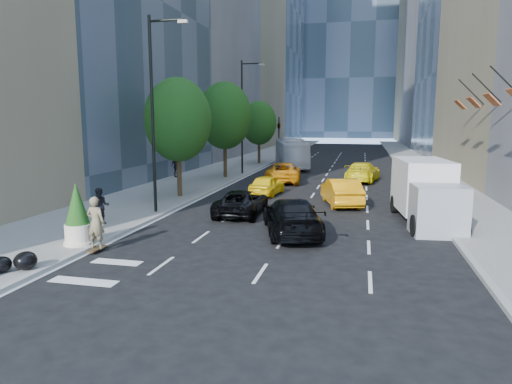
% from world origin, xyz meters
% --- Properties ---
extents(ground, '(160.00, 160.00, 0.00)m').
position_xyz_m(ground, '(0.00, 0.00, 0.00)').
color(ground, black).
rests_on(ground, ground).
extents(sidewalk_left, '(6.00, 120.00, 0.15)m').
position_xyz_m(sidewalk_left, '(-9.00, 30.00, 0.07)').
color(sidewalk_left, slate).
rests_on(sidewalk_left, ground).
extents(sidewalk_right, '(4.00, 120.00, 0.15)m').
position_xyz_m(sidewalk_right, '(10.00, 30.00, 0.07)').
color(sidewalk_right, slate).
rests_on(sidewalk_right, ground).
extents(tower_left_end, '(20.00, 28.00, 60.00)m').
position_xyz_m(tower_left_end, '(-22.00, 92.00, 30.00)').
color(tower_left_end, '#32424F').
rests_on(tower_left_end, ground).
extents(tower_right_far, '(20.00, 24.00, 50.00)m').
position_xyz_m(tower_right_far, '(22.00, 98.00, 25.00)').
color(tower_right_far, '#7A7055').
rests_on(tower_right_far, ground).
extents(lamp_near, '(2.13, 0.22, 10.00)m').
position_xyz_m(lamp_near, '(-6.32, 4.00, 5.81)').
color(lamp_near, black).
rests_on(lamp_near, sidewalk_left).
extents(lamp_far, '(2.13, 0.22, 10.00)m').
position_xyz_m(lamp_far, '(-6.32, 22.00, 5.81)').
color(lamp_far, black).
rests_on(lamp_far, sidewalk_left).
extents(tree_near, '(4.20, 4.20, 7.46)m').
position_xyz_m(tree_near, '(-7.20, 9.00, 4.97)').
color(tree_near, black).
rests_on(tree_near, sidewalk_left).
extents(tree_mid, '(4.50, 4.50, 7.99)m').
position_xyz_m(tree_mid, '(-7.20, 19.00, 5.32)').
color(tree_mid, black).
rests_on(tree_mid, sidewalk_left).
extents(tree_far, '(3.90, 3.90, 6.92)m').
position_xyz_m(tree_far, '(-7.20, 32.00, 4.62)').
color(tree_far, black).
rests_on(tree_far, sidewalk_left).
extents(traffic_signal, '(2.48, 0.53, 5.20)m').
position_xyz_m(traffic_signal, '(-6.40, 40.00, 4.23)').
color(traffic_signal, black).
rests_on(traffic_signal, sidewalk_left).
extents(facade_flags, '(1.85, 13.30, 2.05)m').
position_xyz_m(facade_flags, '(10.64, 10.00, 6.18)').
color(facade_flags, black).
rests_on(facade_flags, ground).
extents(skateboarder, '(0.75, 0.50, 2.00)m').
position_xyz_m(skateboarder, '(-5.60, -3.00, 1.00)').
color(skateboarder, olive).
rests_on(skateboarder, ground).
extents(black_sedan_lincoln, '(2.32, 4.84, 1.33)m').
position_xyz_m(black_sedan_lincoln, '(-2.00, 4.89, 0.67)').
color(black_sedan_lincoln, black).
rests_on(black_sedan_lincoln, ground).
extents(black_sedan_mercedes, '(3.69, 5.91, 1.60)m').
position_xyz_m(black_sedan_mercedes, '(1.20, 1.39, 0.80)').
color(black_sedan_mercedes, black).
rests_on(black_sedan_mercedes, ground).
extents(taxi_a, '(2.01, 4.12, 1.35)m').
position_xyz_m(taxi_a, '(-2.00, 11.50, 0.68)').
color(taxi_a, yellow).
rests_on(taxi_a, ground).
extents(taxi_b, '(2.84, 5.09, 1.59)m').
position_xyz_m(taxi_b, '(2.99, 9.00, 0.79)').
color(taxi_b, orange).
rests_on(taxi_b, ground).
extents(taxi_c, '(3.26, 5.98, 1.59)m').
position_xyz_m(taxi_c, '(-2.00, 18.00, 0.80)').
color(taxi_c, orange).
rests_on(taxi_c, ground).
extents(taxi_d, '(3.10, 5.74, 1.58)m').
position_xyz_m(taxi_d, '(4.20, 19.92, 0.79)').
color(taxi_d, yellow).
rests_on(taxi_d, ground).
extents(city_bus, '(5.23, 11.12, 3.02)m').
position_xyz_m(city_bus, '(-3.20, 29.73, 1.51)').
color(city_bus, silver).
rests_on(city_bus, ground).
extents(box_truck, '(2.95, 6.54, 3.03)m').
position_xyz_m(box_truck, '(7.17, 5.05, 1.54)').
color(box_truck, silver).
rests_on(box_truck, ground).
extents(pedestrian_a, '(1.02, 0.92, 1.70)m').
position_xyz_m(pedestrian_a, '(-7.70, 0.69, 1.00)').
color(pedestrian_a, black).
rests_on(pedestrian_a, sidewalk_left).
extents(pedestrian_b, '(1.21, 0.78, 1.91)m').
position_xyz_m(pedestrian_b, '(-11.16, 17.86, 1.10)').
color(pedestrian_b, black).
rests_on(pedestrian_b, sidewalk_left).
extents(planter_shrub, '(1.02, 1.02, 2.45)m').
position_xyz_m(planter_shrub, '(-6.60, -2.67, 1.32)').
color(planter_shrub, beige).
rests_on(planter_shrub, sidewalk_left).
extents(garbage_bags, '(1.20, 1.16, 0.60)m').
position_xyz_m(garbage_bags, '(-6.66, -5.96, 0.43)').
color(garbage_bags, black).
rests_on(garbage_bags, sidewalk_left).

